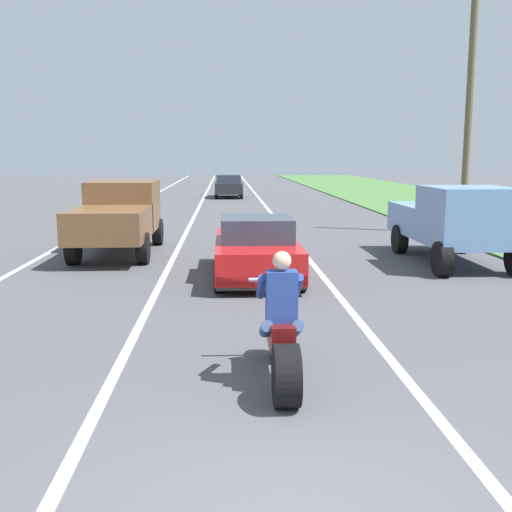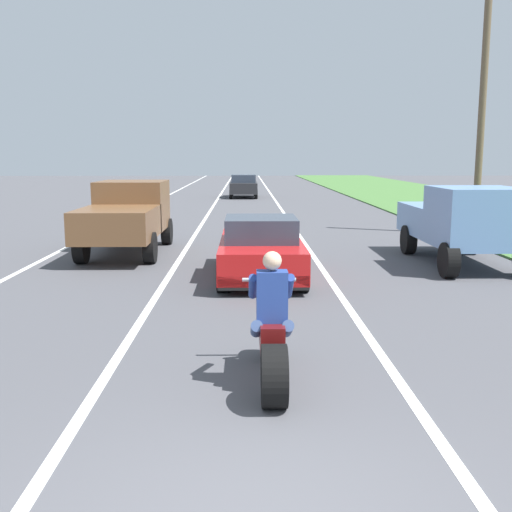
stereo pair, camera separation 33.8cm
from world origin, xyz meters
name	(u,v)px [view 1 (the left image)]	position (x,y,z in m)	size (l,w,h in m)	color
lane_stripe_left_solid	(99,225)	(-5.40, 20.00, 0.00)	(0.14, 120.00, 0.01)	white
lane_stripe_right_solid	(280,224)	(1.80, 20.00, 0.00)	(0.14, 120.00, 0.01)	white
lane_stripe_centre_dashed	(190,224)	(-1.80, 20.00, 0.00)	(0.14, 120.00, 0.01)	white
motorcycle_with_rider	(281,337)	(0.25, 2.91, 0.59)	(0.70, 2.21, 1.62)	black
sports_car_red	(256,249)	(0.29, 9.43, 0.63)	(1.84, 4.30, 1.37)	red
pickup_truck_left_lane_brown	(118,214)	(-3.35, 12.83, 1.11)	(2.02, 4.80, 1.98)	brown
pickup_truck_right_shoulder_light_blue	(453,220)	(5.36, 10.97, 1.11)	(2.02, 4.80, 1.98)	#6B93C6
utility_pole_roadside	(469,109)	(7.98, 16.82, 4.27)	(0.24, 0.24, 8.55)	brown
distant_car_far_ahead	(229,186)	(-0.16, 35.76, 0.77)	(1.80, 4.00, 1.50)	#262628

